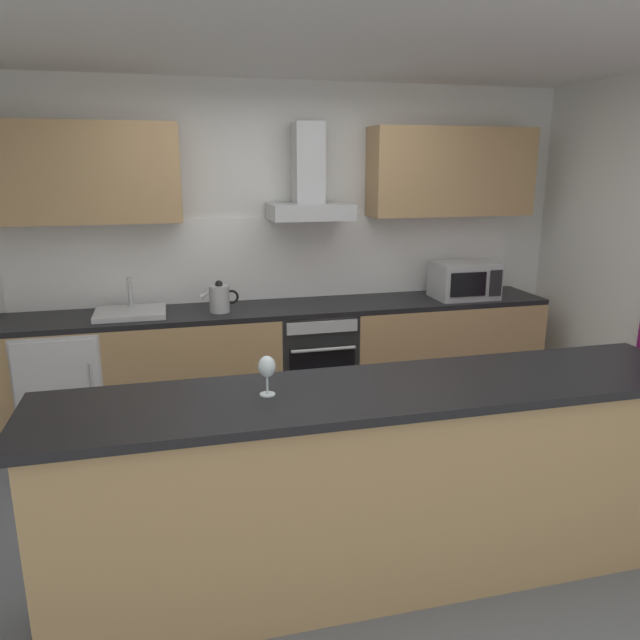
% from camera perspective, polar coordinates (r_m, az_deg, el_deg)
% --- Properties ---
extents(ground, '(5.84, 4.61, 0.02)m').
position_cam_1_polar(ground, '(3.69, 1.53, -17.93)').
color(ground, slate).
extents(ceiling, '(5.84, 4.61, 0.02)m').
position_cam_1_polar(ceiling, '(3.18, 1.89, 26.15)').
color(ceiling, white).
extents(wall_back, '(5.84, 0.12, 2.60)m').
position_cam_1_polar(wall_back, '(4.98, -4.21, 6.76)').
color(wall_back, white).
rests_on(wall_back, ground).
extents(backsplash_tile, '(4.12, 0.02, 0.66)m').
position_cam_1_polar(backsplash_tile, '(4.92, -4.05, 5.84)').
color(backsplash_tile, white).
extents(counter_back, '(4.26, 0.60, 0.90)m').
position_cam_1_polar(counter_back, '(4.81, -3.23, -3.93)').
color(counter_back, tan).
rests_on(counter_back, ground).
extents(counter_island, '(3.11, 0.64, 1.00)m').
position_cam_1_polar(counter_island, '(2.95, 5.85, -15.30)').
color(counter_island, tan).
rests_on(counter_island, ground).
extents(upper_cabinets, '(4.21, 0.32, 0.70)m').
position_cam_1_polar(upper_cabinets, '(4.71, -3.84, 13.77)').
color(upper_cabinets, tan).
extents(oven, '(0.60, 0.62, 0.80)m').
position_cam_1_polar(oven, '(4.82, -0.62, -3.72)').
color(oven, slate).
rests_on(oven, ground).
extents(refrigerator, '(0.58, 0.60, 0.85)m').
position_cam_1_polar(refrigerator, '(4.78, -22.97, -5.54)').
color(refrigerator, white).
rests_on(refrigerator, ground).
extents(microwave, '(0.50, 0.38, 0.30)m').
position_cam_1_polar(microwave, '(5.09, 13.52, 3.71)').
color(microwave, '#B7BABC').
rests_on(microwave, counter_back).
extents(sink, '(0.50, 0.40, 0.26)m').
position_cam_1_polar(sink, '(4.59, -17.52, 0.74)').
color(sink, silver).
rests_on(sink, counter_back).
extents(kettle, '(0.29, 0.15, 0.24)m').
position_cam_1_polar(kettle, '(4.54, -9.50, 2.05)').
color(kettle, '#B7BABC').
rests_on(kettle, counter_back).
extents(range_hood, '(0.62, 0.45, 0.72)m').
position_cam_1_polar(range_hood, '(4.71, -1.04, 12.30)').
color(range_hood, '#B7BABC').
extents(wine_glass, '(0.08, 0.08, 0.18)m').
position_cam_1_polar(wine_glass, '(2.60, -5.06, -4.57)').
color(wine_glass, silver).
rests_on(wine_glass, counter_island).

